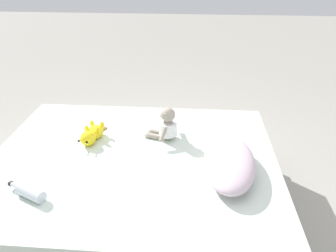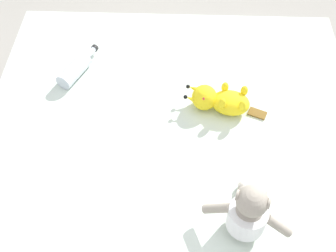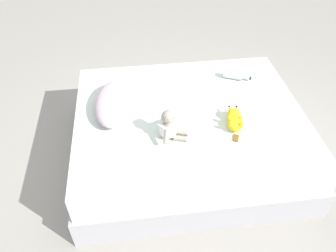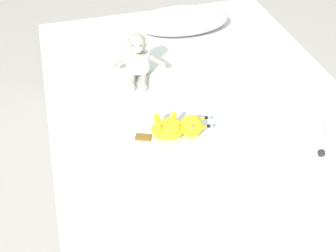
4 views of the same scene
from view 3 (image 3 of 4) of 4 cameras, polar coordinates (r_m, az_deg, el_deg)
The scene contains 6 objects.
ground_plane at distance 2.97m, azimuth 3.31°, elevation -5.04°, with size 16.00×16.00×0.00m, color #9E998E.
bed at distance 2.79m, azimuth 3.51°, elevation -1.64°, with size 1.51×1.85×0.50m.
pillow at distance 2.63m, azimuth -9.29°, elevation 3.96°, with size 0.59×0.33×0.14m.
plush_monkey at distance 2.35m, azimuth 0.26°, elevation -0.09°, with size 0.28×0.24×0.24m.
plush_yellow_creature at distance 2.53m, azimuth 11.36°, elevation 1.09°, with size 0.33×0.14×0.10m.
glass_bottle at distance 3.03m, azimuth 11.25°, elevation 8.55°, with size 0.15×0.24×0.07m.
Camera 3 is at (-1.96, 0.43, 2.19)m, focal length 35.37 mm.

